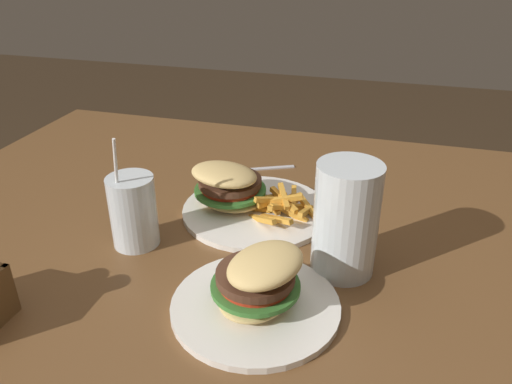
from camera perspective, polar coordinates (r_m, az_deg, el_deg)
dining_table at (r=0.88m, az=-5.59°, el=-11.00°), size 1.23×1.13×0.76m
meal_plate_near at (r=0.91m, az=-1.67°, el=-0.42°), size 0.27×0.27×0.10m
beer_glass at (r=0.74m, az=10.18°, el=-3.48°), size 0.10×0.10×0.17m
juice_glass at (r=0.83m, az=-13.83°, el=-2.32°), size 0.08×0.08×0.20m
spoon at (r=1.07m, az=-2.89°, el=2.69°), size 0.17×0.10×0.02m
meal_plate_far at (r=0.68m, az=0.20°, el=-11.00°), size 0.23×0.23×0.10m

